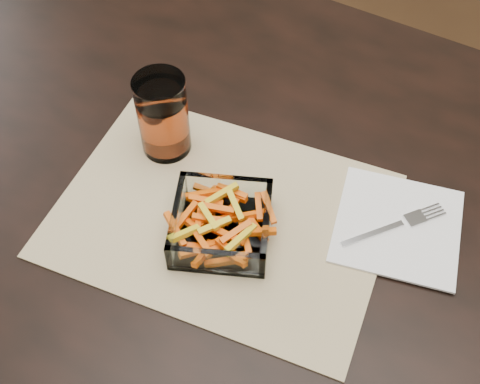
% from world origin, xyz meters
% --- Properties ---
extents(dining_table, '(1.60, 0.90, 0.75)m').
position_xyz_m(dining_table, '(0.00, 0.00, 0.66)').
color(dining_table, black).
rests_on(dining_table, ground).
extents(placemat, '(0.49, 0.39, 0.00)m').
position_xyz_m(placemat, '(-0.13, -0.08, 0.75)').
color(placemat, tan).
rests_on(placemat, dining_table).
extents(glass_bowl, '(0.17, 0.17, 0.05)m').
position_xyz_m(glass_bowl, '(-0.11, -0.11, 0.77)').
color(glass_bowl, white).
rests_on(glass_bowl, placemat).
extents(tumbler, '(0.07, 0.07, 0.13)m').
position_xyz_m(tumbler, '(-0.27, -0.01, 0.81)').
color(tumbler, white).
rests_on(tumbler, placemat).
extents(napkin, '(0.20, 0.20, 0.00)m').
position_xyz_m(napkin, '(0.09, 0.02, 0.76)').
color(napkin, white).
rests_on(napkin, placemat).
extents(fork, '(0.11, 0.13, 0.00)m').
position_xyz_m(fork, '(0.09, 0.02, 0.76)').
color(fork, silver).
rests_on(fork, napkin).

